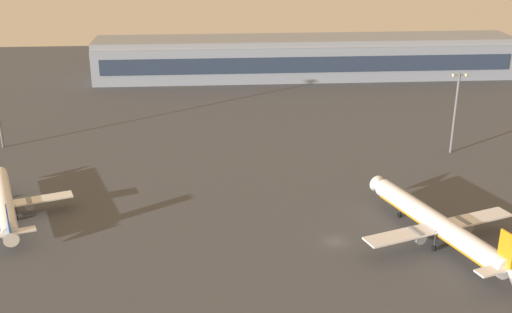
# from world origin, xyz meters

# --- Properties ---
(ground_plane) EXTENTS (416.00, 416.00, 0.00)m
(ground_plane) POSITION_xyz_m (0.00, 0.00, 0.00)
(ground_plane) COLOR #424449
(terminal_building) EXTENTS (168.64, 22.40, 16.40)m
(terminal_building) POSITION_xyz_m (12.66, 137.73, 8.09)
(terminal_building) COLOR gray
(terminal_building) RESTS_ON ground
(airplane_mid_apron) EXTENTS (34.06, 43.27, 11.46)m
(airplane_mid_apron) POSITION_xyz_m (20.70, -2.33, 4.33)
(airplane_mid_apron) COLOR white
(airplane_mid_apron) RESTS_ON ground
(airplane_taxiway_distant) EXTENTS (28.41, 36.07, 9.58)m
(airplane_taxiway_distant) POSITION_xyz_m (-71.33, 15.39, 3.62)
(airplane_taxiway_distant) COLOR silver
(airplane_taxiway_distant) RESTS_ON ground
(apron_light_west) EXTENTS (4.80, 0.90, 23.04)m
(apron_light_west) POSITION_xyz_m (42.17, 48.85, 13.32)
(apron_light_west) COLOR slate
(apron_light_west) RESTS_ON ground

